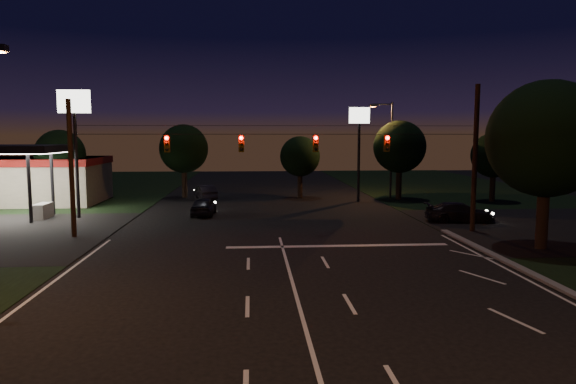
{
  "coord_description": "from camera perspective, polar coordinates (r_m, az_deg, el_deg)",
  "views": [
    {
      "loc": [
        -1.63,
        -15.38,
        5.93
      ],
      "look_at": [
        0.27,
        11.04,
        3.0
      ],
      "focal_mm": 32.0,
      "sensor_mm": 36.0,
      "label": 1
    }
  ],
  "objects": [
    {
      "name": "signal_span",
      "position": [
        30.39,
        -1.05,
        5.51
      ],
      "size": [
        24.0,
        0.4,
        1.56
      ],
      "color": "black",
      "rests_on": "ground"
    },
    {
      "name": "car_oncoming_a",
      "position": [
        38.71,
        -9.37,
        -1.58
      ],
      "size": [
        1.8,
        4.05,
        1.35
      ],
      "primitive_type": "imported",
      "rotation": [
        0.0,
        0.0,
        3.09
      ],
      "color": "black",
      "rests_on": "ground"
    },
    {
      "name": "utility_pole_left",
      "position": [
        32.64,
        -22.64,
        -4.65
      ],
      "size": [
        0.28,
        0.28,
        8.0
      ],
      "primitive_type": "cylinder",
      "color": "black",
      "rests_on": "ground"
    },
    {
      "name": "tree_far_b",
      "position": [
        49.93,
        -11.46,
        4.67
      ],
      "size": [
        4.6,
        4.6,
        6.98
      ],
      "color": "black",
      "rests_on": "ground"
    },
    {
      "name": "street_light_right_far",
      "position": [
        49.1,
        11.12,
        5.39
      ],
      "size": [
        2.2,
        0.35,
        9.0
      ],
      "color": "black",
      "rests_on": "ground"
    },
    {
      "name": "tree_right_near",
      "position": [
        29.71,
        26.68,
        5.16
      ],
      "size": [
        6.0,
        6.0,
        8.76
      ],
      "color": "black",
      "rests_on": "ground"
    },
    {
      "name": "tree_far_c",
      "position": [
        48.75,
        1.36,
        3.92
      ],
      "size": [
        3.8,
        3.8,
        5.86
      ],
      "color": "black",
      "rests_on": "ground"
    },
    {
      "name": "tree_far_d",
      "position": [
        48.49,
        12.28,
        4.86
      ],
      "size": [
        4.8,
        4.8,
        7.3
      ],
      "color": "black",
      "rests_on": "ground"
    },
    {
      "name": "utility_pole_right",
      "position": [
        33.82,
        19.77,
        -4.16
      ],
      "size": [
        0.3,
        0.3,
        9.0
      ],
      "primitive_type": "cylinder",
      "color": "black",
      "rests_on": "ground"
    },
    {
      "name": "tree_far_a",
      "position": [
        48.37,
        -23.93,
        3.78
      ],
      "size": [
        4.2,
        4.2,
        6.42
      ],
      "color": "black",
      "rests_on": "ground"
    },
    {
      "name": "car_oncoming_b",
      "position": [
        48.37,
        -9.16,
        -0.02
      ],
      "size": [
        2.55,
        4.27,
        1.33
      ],
      "primitive_type": "imported",
      "rotation": [
        0.0,
        0.0,
        3.45
      ],
      "color": "black",
      "rests_on": "ground"
    },
    {
      "name": "stop_bar",
      "position": [
        27.91,
        5.56,
        -5.97
      ],
      "size": [
        12.0,
        0.5,
        0.01
      ],
      "primitive_type": "cube",
      "color": "silver",
      "rests_on": "ground"
    },
    {
      "name": "car_cross",
      "position": [
        37.07,
        18.56,
        -2.17
      ],
      "size": [
        4.83,
        2.39,
        1.35
      ],
      "primitive_type": "imported",
      "rotation": [
        0.0,
        0.0,
        1.46
      ],
      "color": "black",
      "rests_on": "ground"
    },
    {
      "name": "gas_station",
      "position": [
        50.17,
        -27.91,
        1.52
      ],
      "size": [
        14.2,
        16.1,
        5.25
      ],
      "color": "gray",
      "rests_on": "ground"
    },
    {
      "name": "tree_far_e",
      "position": [
        49.51,
        21.86,
        3.75
      ],
      "size": [
        4.0,
        4.0,
        6.18
      ],
      "color": "black",
      "rests_on": "ground"
    },
    {
      "name": "pole_sign_left_near",
      "position": [
        39.39,
        -22.62,
        7.36
      ],
      "size": [
        2.2,
        0.3,
        9.1
      ],
      "color": "black",
      "rests_on": "ground"
    },
    {
      "name": "ground",
      "position": [
        16.57,
        1.87,
        -14.66
      ],
      "size": [
        140.0,
        140.0,
        0.0
      ],
      "primitive_type": "plane",
      "color": "black",
      "rests_on": "ground"
    },
    {
      "name": "pole_sign_right",
      "position": [
        46.39,
        7.91,
        6.63
      ],
      "size": [
        1.8,
        0.3,
        8.4
      ],
      "color": "black",
      "rests_on": "ground"
    }
  ]
}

